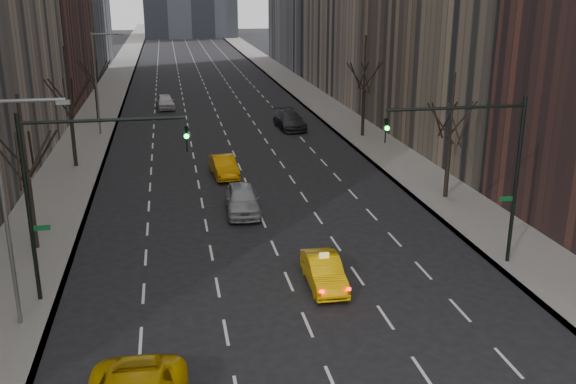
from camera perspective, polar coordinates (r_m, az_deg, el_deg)
sidewalk_left at (r=85.45m, az=-15.56°, el=8.52°), size 4.50×320.00×0.15m
sidewalk_right at (r=86.86m, az=0.95°, el=9.29°), size 4.50×320.00×0.15m
tree_lw_b at (r=34.18m, az=-22.11°, el=0.96°), size 3.36×3.50×7.82m
tree_lw_c at (r=49.48m, az=-18.75°, el=6.58°), size 3.36×3.50×8.74m
tree_lw_d at (r=67.20m, az=-16.74°, el=9.08°), size 3.36×3.50×7.36m
tree_rw_b at (r=40.97m, az=14.16°, el=4.36°), size 3.36×3.50×7.82m
tree_rw_c at (r=57.44m, az=6.77°, el=8.82°), size 3.36×3.50×8.74m
traffic_mast_left at (r=27.50m, az=-18.92°, el=1.30°), size 6.69×0.39×8.00m
traffic_mast_right at (r=30.60m, az=17.11°, el=3.08°), size 6.69×0.39×8.00m
streetlight_near at (r=25.91m, az=-23.30°, el=0.12°), size 2.83×0.22×9.00m
streetlight_far at (r=59.91m, az=-16.43°, el=10.13°), size 2.83×0.22×9.00m
taxi_sedan at (r=28.94m, az=3.21°, el=-7.08°), size 1.52×4.18×1.37m
silver_sedan_ahead at (r=38.10m, az=-4.07°, el=-0.65°), size 2.21×4.97×1.66m
far_taxi at (r=45.61m, az=-5.72°, el=2.28°), size 1.92×4.53×1.45m
far_suv_grey at (r=61.11m, az=0.16°, el=6.41°), size 2.66×5.78×1.64m
far_car_white at (r=72.66m, az=-10.87°, el=7.90°), size 2.28×4.81×1.59m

